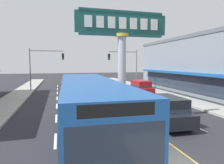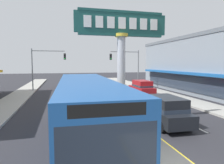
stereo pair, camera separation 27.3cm
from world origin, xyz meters
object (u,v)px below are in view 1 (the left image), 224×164
at_px(traffic_light_left_side, 43,62).
at_px(suv_near_left_lane, 166,110).
at_px(suv_far_right_lane, 140,87).
at_px(suv_mid_left_lane, 68,82).
at_px(storefront_right, 207,65).
at_px(traffic_light_right_side, 126,62).
at_px(bus_near_right_lane, 89,108).
at_px(district_sign, 122,67).

bearing_deg(traffic_light_left_side, suv_near_left_lane, -64.55).
relative_size(traffic_light_left_side, suv_near_left_lane, 1.33).
height_order(traffic_light_left_side, suv_far_right_lane, traffic_light_left_side).
xyz_separation_m(suv_near_left_lane, suv_mid_left_lane, (-5.43, 22.21, 0.00)).
relative_size(storefront_right, suv_mid_left_lane, 5.39).
bearing_deg(suv_near_left_lane, traffic_light_right_side, 78.92).
bearing_deg(suv_mid_left_lane, traffic_light_right_side, -23.34).
xyz_separation_m(suv_far_right_lane, suv_mid_left_lane, (-8.73, 10.30, 0.00)).
bearing_deg(bus_near_right_lane, suv_near_left_lane, 19.37).
bearing_deg(suv_far_right_lane, traffic_light_right_side, 87.46).
xyz_separation_m(bus_near_right_lane, suv_far_right_lane, (8.73, 13.82, -0.88)).
distance_m(bus_near_right_lane, suv_mid_left_lane, 24.13).
height_order(traffic_light_right_side, suv_mid_left_lane, traffic_light_right_side).
distance_m(bus_near_right_lane, suv_far_right_lane, 16.37).
height_order(district_sign, suv_far_right_lane, district_sign).
height_order(storefront_right, traffic_light_left_side, storefront_right).
relative_size(district_sign, suv_mid_left_lane, 1.57).
xyz_separation_m(storefront_right, traffic_light_left_side, (-22.17, 7.21, 0.36)).
bearing_deg(bus_near_right_lane, traffic_light_right_side, 65.99).
bearing_deg(traffic_light_left_side, storefront_right, -18.02).
xyz_separation_m(district_sign, traffic_light_right_side, (6.30, 17.16, 0.43)).
relative_size(storefront_right, traffic_light_left_side, 4.08).
distance_m(storefront_right, suv_near_left_lane, 17.86).
relative_size(district_sign, traffic_light_right_side, 1.19).
bearing_deg(suv_mid_left_lane, storefront_right, -29.45).
bearing_deg(traffic_light_right_side, district_sign, -110.15).
height_order(suv_near_left_lane, suv_mid_left_lane, same).
relative_size(traffic_light_right_side, suv_far_right_lane, 1.34).
xyz_separation_m(bus_near_right_lane, suv_near_left_lane, (5.42, 1.91, -0.88)).
height_order(bus_near_right_lane, suv_mid_left_lane, bus_near_right_lane).
xyz_separation_m(suv_far_right_lane, suv_near_left_lane, (-3.30, -11.91, 0.00)).
relative_size(bus_near_right_lane, suv_near_left_lane, 2.41).
bearing_deg(district_sign, storefront_right, 33.63).
relative_size(district_sign, suv_near_left_lane, 1.58).
bearing_deg(bus_near_right_lane, traffic_light_left_side, 99.76).
height_order(traffic_light_left_side, traffic_light_right_side, same).
xyz_separation_m(district_sign, traffic_light_left_side, (-6.30, 17.77, 0.43)).
bearing_deg(traffic_light_left_side, suv_mid_left_lane, 42.51).
bearing_deg(district_sign, traffic_light_right_side, 69.85).
xyz_separation_m(storefront_right, suv_mid_left_lane, (-18.59, 10.50, -2.90)).
xyz_separation_m(district_sign, suv_mid_left_lane, (-2.72, 21.05, -2.83)).
distance_m(district_sign, traffic_light_right_side, 18.29).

